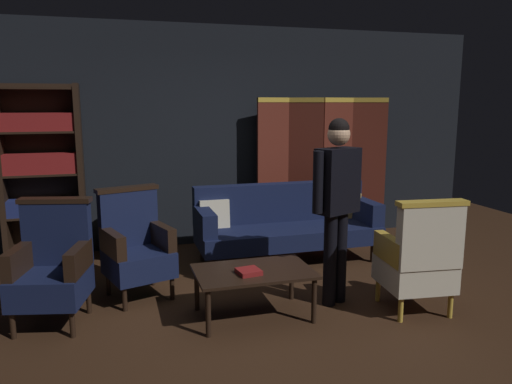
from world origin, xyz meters
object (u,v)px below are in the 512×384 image
(armchair_wing_left, at_px, (136,246))
(potted_plant, at_px, (128,218))
(book_red_leather, at_px, (249,272))
(folding_screen, at_px, (321,168))
(armchair_wing_right, at_px, (52,266))
(coffee_table, at_px, (254,275))
(armchair_gilt_accent, at_px, (419,259))
(bookshelf, at_px, (42,170))
(velvet_couch, at_px, (285,222))
(standing_figure, at_px, (337,194))

(armchair_wing_left, distance_m, potted_plant, 1.15)
(book_red_leather, bearing_deg, folding_screen, 53.65)
(potted_plant, xyz_separation_m, book_red_leather, (0.91, -2.01, -0.06))
(armchair_wing_right, bearing_deg, coffee_table, -12.49)
(armchair_gilt_accent, xyz_separation_m, potted_plant, (-2.39, 2.24, 0.01))
(armchair_wing_right, distance_m, book_red_leather, 1.64)
(bookshelf, xyz_separation_m, book_red_leather, (1.83, -2.27, -0.64))
(armchair_gilt_accent, relative_size, armchair_wing_right, 1.00)
(velvet_couch, bearing_deg, standing_figure, -90.19)
(standing_figure, bearing_deg, folding_screen, 70.00)
(folding_screen, distance_m, book_red_leather, 2.75)
(armchair_gilt_accent, bearing_deg, armchair_wing_right, 167.42)
(potted_plant, height_order, book_red_leather, potted_plant)
(bookshelf, height_order, velvet_couch, bookshelf)
(armchair_wing_right, bearing_deg, armchair_gilt_accent, -12.58)
(armchair_wing_right, distance_m, potted_plant, 1.70)
(velvet_couch, relative_size, coffee_table, 2.12)
(standing_figure, height_order, potted_plant, standing_figure)
(standing_figure, distance_m, potted_plant, 2.62)
(coffee_table, xyz_separation_m, armchair_wing_left, (-0.95, 0.78, 0.12))
(velvet_couch, bearing_deg, book_red_leather, -119.67)
(folding_screen, xyz_separation_m, armchair_wing_left, (-2.48, -1.31, -0.50))
(folding_screen, relative_size, bookshelf, 0.93)
(folding_screen, bearing_deg, armchair_wing_right, -151.40)
(bookshelf, distance_m, standing_figure, 3.42)
(bookshelf, xyz_separation_m, standing_figure, (2.70, -2.11, -0.05))
(armchair_wing_left, bearing_deg, book_red_leather, -44.34)
(potted_plant, bearing_deg, book_red_leather, -65.56)
(folding_screen, relative_size, standing_figure, 1.12)
(armchair_wing_right, distance_m, standing_figure, 2.51)
(velvet_couch, relative_size, armchair_wing_right, 2.04)
(potted_plant, bearing_deg, standing_figure, -46.19)
(folding_screen, height_order, book_red_leather, folding_screen)
(bookshelf, bearing_deg, standing_figure, -38.07)
(armchair_gilt_accent, height_order, armchair_wing_right, same)
(armchair_wing_left, distance_m, armchair_wing_right, 0.81)
(folding_screen, distance_m, armchair_gilt_accent, 2.46)
(armchair_wing_left, height_order, armchair_wing_right, same)
(velvet_couch, relative_size, potted_plant, 2.44)
(armchair_gilt_accent, distance_m, book_red_leather, 1.50)
(folding_screen, distance_m, coffee_table, 2.67)
(book_red_leather, bearing_deg, bookshelf, 128.94)
(coffee_table, bearing_deg, potted_plant, 116.91)
(standing_figure, relative_size, potted_plant, 1.96)
(coffee_table, distance_m, book_red_leather, 0.12)
(folding_screen, distance_m, potted_plant, 2.56)
(armchair_gilt_accent, xyz_separation_m, book_red_leather, (-1.48, 0.24, -0.05))
(coffee_table, bearing_deg, armchair_wing_left, 140.49)
(armchair_wing_left, bearing_deg, coffee_table, -39.51)
(armchair_wing_right, xyz_separation_m, potted_plant, (0.66, 1.56, 0.01))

